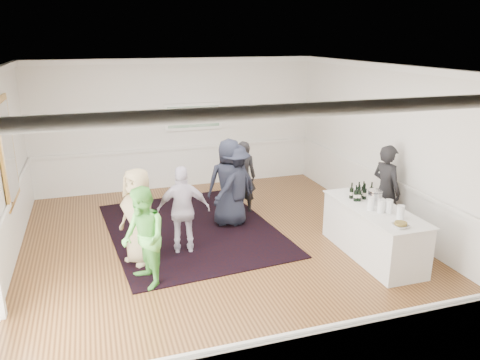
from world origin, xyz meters
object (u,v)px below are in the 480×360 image
object	(u,v)px
bartender	(386,190)
serving_table	(373,231)
guest_lilac	(183,210)
guest_dark_a	(235,185)
guest_navy	(230,183)
guest_tan	(139,216)
guest_dark_b	(243,177)
nut_bowl	(401,225)
ice_bucket	(375,197)
guest_green	(144,238)

from	to	relation	value
bartender	serving_table	bearing A→B (deg)	123.94
serving_table	guest_lilac	distance (m)	3.32
bartender	guest_dark_a	world-z (taller)	bartender
guest_lilac	guest_navy	xyz separation A→B (m)	(1.13, 0.97, 0.10)
guest_tan	guest_lilac	world-z (taller)	guest_tan
bartender	guest_dark_a	xyz separation A→B (m)	(-2.60, 1.33, -0.05)
guest_dark_b	guest_navy	bearing A→B (deg)	65.24
guest_lilac	nut_bowl	distance (m)	3.60
serving_table	guest_tan	bearing A→B (deg)	165.64
serving_table	bartender	xyz separation A→B (m)	(0.74, 0.77, 0.43)
guest_navy	nut_bowl	distance (m)	3.51
nut_bowl	serving_table	bearing A→B (deg)	82.44
guest_lilac	guest_tan	bearing A→B (deg)	20.38
guest_tan	ice_bucket	size ratio (longest dim) A/B	6.37
guest_tan	guest_dark_a	world-z (taller)	guest_dark_a
guest_green	serving_table	bearing A→B (deg)	73.20
serving_table	ice_bucket	bearing A→B (deg)	61.28
guest_navy	ice_bucket	size ratio (longest dim) A/B	6.84
serving_table	guest_dark_b	bearing A→B (deg)	118.67
guest_dark_a	ice_bucket	bearing A→B (deg)	106.56
ice_bucket	bartender	bearing A→B (deg)	42.69
guest_dark_a	guest_tan	bearing A→B (deg)	0.06
guest_dark_b	guest_navy	size ratio (longest dim) A/B	0.89
nut_bowl	guest_green	bearing A→B (deg)	164.85
guest_dark_a	nut_bowl	xyz separation A→B (m)	(1.74, -2.96, 0.10)
guest_green	guest_dark_b	world-z (taller)	same
guest_green	guest_dark_a	world-z (taller)	guest_dark_a
guest_lilac	nut_bowl	size ratio (longest dim) A/B	6.29
guest_tan	guest_dark_a	distance (m)	2.31
bartender	nut_bowl	distance (m)	1.84
guest_dark_b	serving_table	bearing A→B (deg)	132.18
bartender	guest_dark_b	bearing A→B (deg)	36.63
guest_green	nut_bowl	size ratio (longest dim) A/B	6.30
serving_table	bartender	bearing A→B (deg)	46.04
guest_green	guest_dark_a	distance (m)	2.81
guest_dark_a	guest_navy	bearing A→B (deg)	-41.30
serving_table	nut_bowl	distance (m)	0.99
guest_dark_a	guest_green	bearing A→B (deg)	14.74
ice_bucket	guest_dark_b	bearing A→B (deg)	121.81
guest_tan	guest_green	size ratio (longest dim) A/B	1.05
bartender	guest_lilac	bearing A→B (deg)	72.17
guest_lilac	guest_navy	bearing A→B (deg)	-130.46
serving_table	guest_navy	bearing A→B (deg)	132.72
guest_dark_b	bartender	bearing A→B (deg)	152.24
serving_table	guest_lilac	bearing A→B (deg)	159.56
bartender	guest_tan	size ratio (longest dim) A/B	1.07
guest_tan	guest_dark_b	xyz separation A→B (m)	(2.39, 1.73, -0.04)
guest_lilac	guest_dark_b	distance (m)	2.25
guest_navy	nut_bowl	size ratio (longest dim) A/B	7.07
guest_tan	ice_bucket	bearing A→B (deg)	46.87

